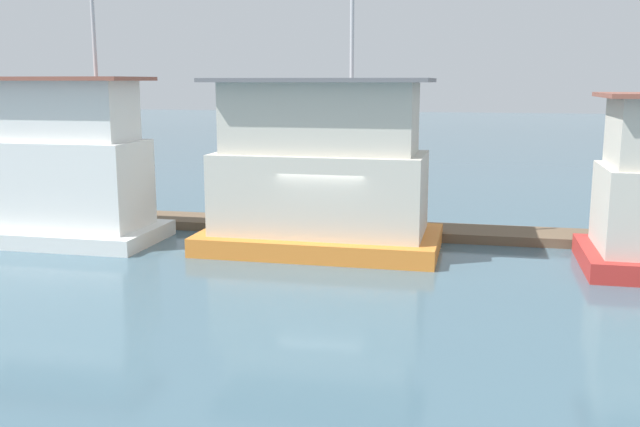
# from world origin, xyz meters

# --- Properties ---
(ground_plane) EXTENTS (200.00, 200.00, 0.00)m
(ground_plane) POSITION_xyz_m (0.00, 0.00, 0.00)
(ground_plane) COLOR #426070
(dock_walkway) EXTENTS (33.80, 1.84, 0.30)m
(dock_walkway) POSITION_xyz_m (0.00, 3.09, 0.15)
(dock_walkway) COLOR brown
(dock_walkway) RESTS_ON ground_plane
(houseboat_white) EXTENTS (5.97, 3.42, 7.56)m
(houseboat_white) POSITION_xyz_m (-8.57, -0.12, 2.30)
(houseboat_white) COLOR white
(houseboat_white) RESTS_ON ground_plane
(houseboat_orange) EXTENTS (7.21, 4.01, 9.63)m
(houseboat_orange) POSITION_xyz_m (-0.33, 0.54, 2.29)
(houseboat_orange) COLOR orange
(houseboat_orange) RESTS_ON ground_plane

